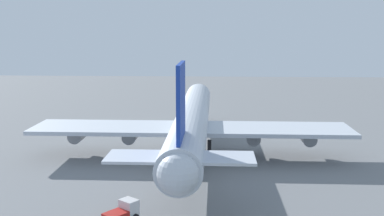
% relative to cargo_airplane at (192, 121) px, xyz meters
% --- Properties ---
extents(ground_plane, '(284.96, 284.96, 0.00)m').
position_rel_cargo_airplane_xyz_m(ground_plane, '(0.48, 0.00, -6.10)').
color(ground_plane, slate).
extents(cargo_airplane, '(71.24, 57.11, 18.85)m').
position_rel_cargo_airplane_xyz_m(cargo_airplane, '(0.00, 0.00, 0.00)').
color(cargo_airplane, silver).
rests_on(cargo_airplane, ground_plane).
extents(fuel_truck, '(4.69, 4.28, 2.49)m').
position_rel_cargo_airplane_xyz_m(fuel_truck, '(-32.07, 6.71, -4.90)').
color(fuel_truck, silver).
rests_on(fuel_truck, ground_plane).
extents(safety_cone_nose, '(0.51, 0.51, 0.72)m').
position_rel_cargo_airplane_xyz_m(safety_cone_nose, '(32.54, 1.18, -5.74)').
color(safety_cone_nose, orange).
rests_on(safety_cone_nose, ground_plane).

